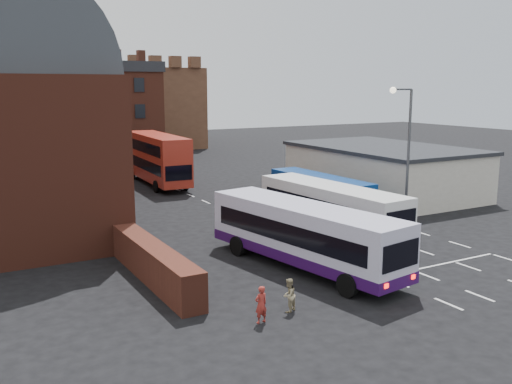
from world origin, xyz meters
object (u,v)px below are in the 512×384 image
bus_white_inbound (331,206)px  pedestrian_beige (289,295)px  bus_white_outbound (304,231)px  street_lamp (405,143)px  bus_red_double (158,158)px  bus_blue (320,191)px  pedestrian_red (261,305)px

bus_white_inbound → pedestrian_beige: 13.26m
bus_white_outbound → bus_white_inbound: bearing=32.8°
street_lamp → bus_red_double: bearing=110.5°
bus_blue → bus_red_double: size_ratio=0.83×
street_lamp → pedestrian_red: 19.51m
bus_red_double → bus_blue: bearing=113.3°
street_lamp → pedestrian_beige: street_lamp is taller
bus_white_outbound → bus_red_double: 28.09m
bus_blue → pedestrian_red: bearing=46.3°
street_lamp → pedestrian_beige: 17.98m
bus_red_double → pedestrian_beige: 33.22m
bus_white_inbound → bus_blue: (3.33, 5.81, -0.26)m
bus_white_outbound → bus_blue: bearing=41.5°
bus_white_outbound → street_lamp: bearing=12.0°
street_lamp → pedestrian_beige: (-14.83, -8.90, -4.90)m
bus_red_double → bus_white_inbound: bearing=100.6°
bus_white_outbound → street_lamp: (10.95, 4.28, 3.66)m
bus_blue → pedestrian_red: (-14.15, -15.70, -0.85)m
bus_white_inbound → pedestrian_red: bus_white_inbound is taller
bus_red_double → pedestrian_red: size_ratio=7.87×
bus_blue → bus_red_double: bearing=-70.9°
bus_white_outbound → street_lamp: street_lamp is taller
street_lamp → pedestrian_red: size_ratio=6.02×
pedestrian_red → bus_white_outbound: bearing=-144.1°
bus_white_outbound → pedestrian_red: 7.54m
street_lamp → pedestrian_beige: bearing=-149.0°
pedestrian_beige → street_lamp: bearing=-174.4°
bus_blue → pedestrian_beige: size_ratio=6.99×
bus_white_outbound → pedestrian_beige: bearing=-139.3°
bus_blue → street_lamp: (2.28, -6.37, 4.01)m
pedestrian_red → pedestrian_beige: size_ratio=1.07×
bus_white_outbound → pedestrian_red: (-5.48, -5.05, -1.20)m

